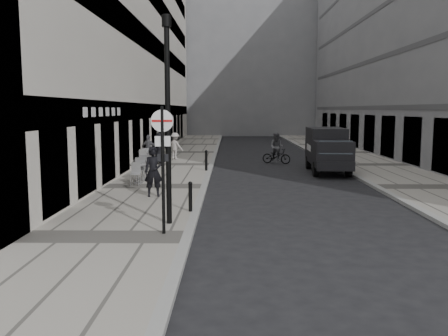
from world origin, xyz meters
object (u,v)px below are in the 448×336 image
Objects in this scene: walking_man at (154,172)px; lamppost at (168,110)px; cyclist at (277,152)px; sign_post at (163,152)px; panel_van at (327,148)px.

lamppost is (1.06, -4.00, 2.18)m from walking_man.
cyclist is (5.46, 11.30, -0.29)m from walking_man.
walking_man is 0.96× the size of cyclist.
cyclist is at bearing 73.95° from lamppost.
sign_post reaches higher than panel_van.
lamppost is at bearing -82.51° from cyclist.
sign_post is at bearing -91.12° from walking_man.
walking_man is 4.67m from lamppost.
walking_man is at bearing 94.36° from sign_post.
sign_post is at bearing -90.00° from lamppost.
walking_man is at bearing -92.24° from cyclist.
walking_man reaches higher than cyclist.
walking_man is 0.36× the size of panel_van.
panel_van is at bearing 54.83° from sign_post.
lamppost is 1.13× the size of panel_van.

